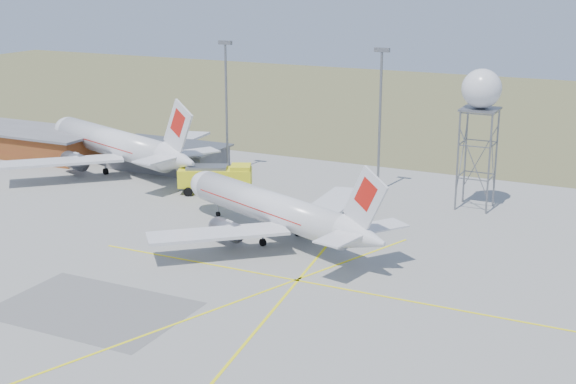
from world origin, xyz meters
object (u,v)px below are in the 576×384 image
at_px(airliner_far, 116,144).
at_px(radar_tower, 479,131).
at_px(airliner_main, 273,209).
at_px(fire_truck, 217,180).

height_order(airliner_far, radar_tower, radar_tower).
distance_m(airliner_main, airliner_far, 42.21).
height_order(radar_tower, fire_truck, radar_tower).
height_order(airliner_main, fire_truck, airliner_main).
xyz_separation_m(airliner_main, radar_tower, (18.52, 23.01, 6.87)).
bearing_deg(fire_truck, radar_tower, -10.23).
distance_m(radar_tower, fire_truck, 36.86).
relative_size(radar_tower, fire_truck, 1.72).
xyz_separation_m(airliner_far, fire_truck, (21.47, -4.89, -2.11)).
bearing_deg(airliner_far, radar_tower, -154.99).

